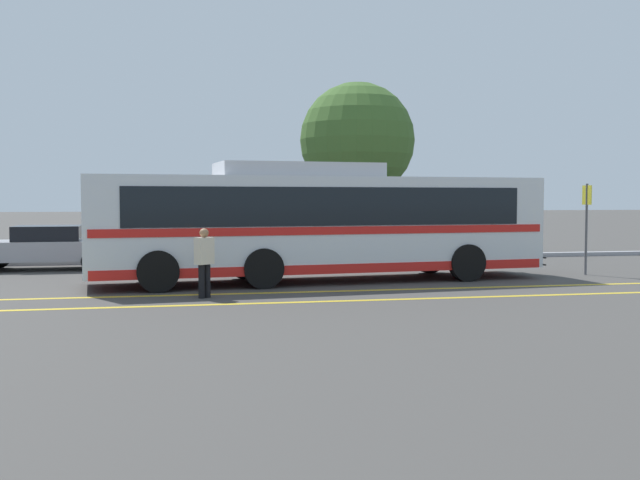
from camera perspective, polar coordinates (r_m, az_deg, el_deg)
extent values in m
plane|color=#423F3D|center=(20.13, -1.96, -3.15)|extent=(220.00, 220.00, 0.00)
cube|color=gold|center=(17.95, 1.43, -3.91)|extent=(32.13, 0.20, 0.01)
cube|color=gold|center=(16.32, 2.78, -4.63)|extent=(32.13, 0.20, 0.01)
cube|color=#99999E|center=(26.53, -2.88, -1.45)|extent=(40.13, 0.36, 0.15)
cube|color=silver|center=(19.97, 0.00, 1.27)|extent=(12.31, 3.58, 2.46)
cube|color=black|center=(19.96, 0.00, 2.61)|extent=(10.62, 3.46, 0.97)
cube|color=red|center=(19.98, 0.00, 0.87)|extent=(12.07, 3.60, 0.20)
cube|color=red|center=(20.04, 0.00, -1.91)|extent=(12.07, 3.59, 0.24)
cube|color=black|center=(22.52, 14.97, 1.53)|extent=(0.24, 2.15, 1.79)
cube|color=black|center=(22.52, 15.01, 4.13)|extent=(0.20, 1.71, 0.24)
cube|color=silver|center=(19.81, -1.68, 5.34)|extent=(4.41, 2.35, 0.36)
cube|color=black|center=(22.72, 15.53, -1.14)|extent=(0.21, 1.84, 0.04)
cube|color=black|center=(22.74, 15.52, -1.65)|extent=(0.21, 1.84, 0.04)
cylinder|color=black|center=(22.50, 8.30, -1.23)|extent=(1.02, 0.37, 1.00)
cylinder|color=black|center=(20.40, 11.14, -1.71)|extent=(1.02, 0.37, 1.00)
cylinder|color=black|center=(20.73, -5.77, -1.59)|extent=(1.02, 0.37, 1.00)
cylinder|color=black|center=(18.44, -4.34, -2.18)|extent=(1.02, 0.37, 1.00)
cylinder|color=black|center=(20.39, -12.81, -1.73)|extent=(1.02, 0.37, 1.00)
cylinder|color=black|center=(18.05, -12.25, -2.36)|extent=(1.02, 0.37, 1.00)
cube|color=#9E9EA3|center=(24.86, -20.26, -0.74)|extent=(4.75, 1.93, 0.61)
cube|color=black|center=(24.82, -20.02, 0.50)|extent=(2.01, 1.66, 0.46)
cylinder|color=black|center=(25.97, -23.20, -1.31)|extent=(0.60, 0.21, 0.60)
cylinder|color=black|center=(23.86, -17.04, -1.57)|extent=(0.60, 0.21, 0.60)
cylinder|color=black|center=(25.60, -16.75, -1.25)|extent=(0.60, 0.21, 0.60)
cube|color=navy|center=(24.41, -7.44, -0.70)|extent=(4.17, 2.15, 0.55)
cube|color=black|center=(24.39, -7.22, 0.48)|extent=(1.80, 1.79, 0.46)
cylinder|color=black|center=(23.39, -10.21, -1.57)|extent=(0.61, 0.23, 0.60)
cylinder|color=black|center=(25.20, -10.55, -1.24)|extent=(0.61, 0.23, 0.60)
cylinder|color=black|center=(23.73, -4.13, -1.46)|extent=(0.61, 0.23, 0.60)
cylinder|color=black|center=(25.52, -4.90, -1.14)|extent=(0.61, 0.23, 0.60)
cylinder|color=black|center=(16.94, -8.58, -3.09)|extent=(0.14, 0.14, 0.76)
cylinder|color=black|center=(16.83, -9.01, -3.14)|extent=(0.14, 0.14, 0.76)
cube|color=beige|center=(16.83, -8.82, -0.82)|extent=(0.47, 0.43, 0.60)
sphere|color=#9E704C|center=(16.81, -8.83, 0.54)|extent=(0.20, 0.20, 0.20)
cylinder|color=#59595E|center=(23.02, 19.63, 0.77)|extent=(0.07, 0.07, 2.65)
cube|color=yellow|center=(23.00, 19.67, 3.25)|extent=(0.07, 0.40, 0.56)
cylinder|color=#513823|center=(29.63, 2.84, 1.62)|extent=(0.28, 0.28, 2.82)
sphere|color=#3D6028|center=(29.71, 2.85, 7.62)|extent=(4.52, 4.52, 4.52)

